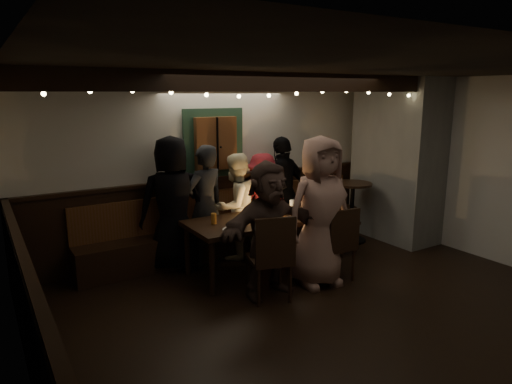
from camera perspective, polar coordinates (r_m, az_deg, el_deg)
room at (r=6.65m, az=8.60°, el=0.95°), size 6.02×5.01×2.62m
dining_table at (r=6.11m, az=0.99°, el=-3.75°), size 2.08×0.89×0.90m
chair_near_left at (r=5.22m, az=2.06°, el=-7.70°), size 0.58×0.58×1.03m
chair_near_right at (r=5.87m, az=10.30°, el=-5.99°), size 0.47×0.47×0.97m
chair_end at (r=6.88m, az=10.08°, el=-3.22°), size 0.53×0.53×0.98m
high_top at (r=7.50m, az=11.92°, el=-1.52°), size 0.61×0.61×0.96m
person_a at (r=6.22m, az=-10.36°, el=-1.43°), size 1.00×0.76×1.83m
person_b at (r=6.35m, az=-6.37°, el=-1.67°), size 0.69×0.54×1.68m
person_c at (r=6.57m, az=-2.57°, el=-1.80°), size 0.88×0.78×1.54m
person_d at (r=6.95m, az=0.81°, el=-1.23°), size 1.06×0.77×1.48m
person_e at (r=7.13m, az=3.36°, el=0.06°), size 1.08×0.66×1.72m
person_f at (r=5.35m, az=1.55°, el=-4.65°), size 1.55×0.64×1.62m
person_g at (r=5.66m, az=7.97°, el=-2.47°), size 0.97×0.68×1.87m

